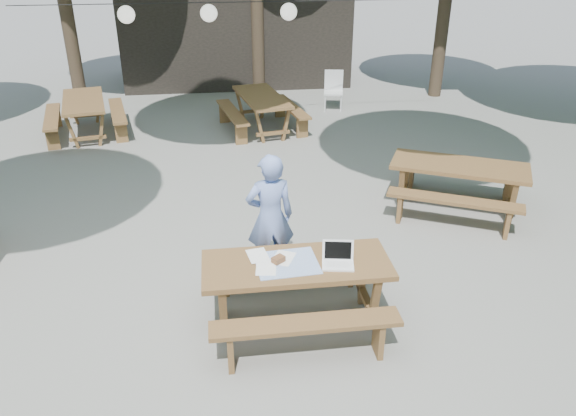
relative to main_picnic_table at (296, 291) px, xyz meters
The scene contains 11 objects.
ground 1.06m from the main_picnic_table, 126.56° to the left, with size 80.00×80.00×0.00m, color slate.
pavilion 11.34m from the main_picnic_table, 90.44° to the left, with size 6.00×3.00×2.80m, color black.
main_picnic_table is the anchor object (origin of this frame).
picnic_table_ne 3.71m from the main_picnic_table, 40.36° to the left, with size 2.40×2.26×0.75m.
picnic_table_far_w 7.62m from the main_picnic_table, 117.08° to the left, with size 1.92×2.17×0.75m.
picnic_table_far_e 6.61m from the main_picnic_table, 88.16° to the left, with size 1.91×2.17×0.75m.
woman 1.07m from the main_picnic_table, 100.60° to the left, with size 0.59×0.39×1.61m, color #738CD2.
plastic_chair 8.18m from the main_picnic_table, 75.57° to the left, with size 0.52×0.52×0.90m.
laptop 0.61m from the main_picnic_table, ahead, with size 0.37×0.31×0.24m.
tabletop_clutter 0.40m from the main_picnic_table, behind, with size 0.77×0.64×0.08m.
paper_lanterns 7.13m from the main_picnic_table, 96.50° to the left, with size 9.00×0.34×0.38m.
Camera 1 is at (-0.16, -5.78, 3.93)m, focal length 35.00 mm.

